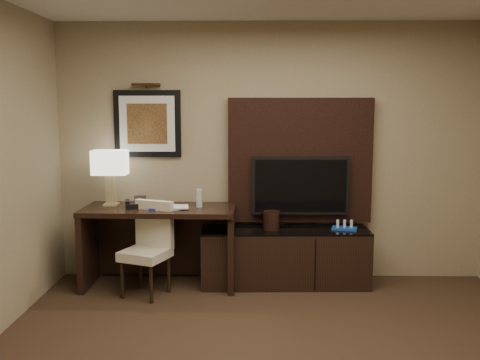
{
  "coord_description": "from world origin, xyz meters",
  "views": [
    {
      "loc": [
        -0.24,
        -3.14,
        1.84
      ],
      "look_at": [
        -0.32,
        1.8,
        1.15
      ],
      "focal_mm": 40.0,
      "sensor_mm": 36.0,
      "label": 1
    }
  ],
  "objects_px": {
    "desk": "(160,247)",
    "ice_bucket": "(271,220)",
    "table_lamp": "(110,179)",
    "water_bottle": "(199,198)",
    "credenza": "(285,257)",
    "minibar_tray": "(345,225)",
    "desk_phone": "(137,202)",
    "tv": "(300,185)",
    "desk_chair": "(145,253)"
  },
  "relations": [
    {
      "from": "desk",
      "to": "ice_bucket",
      "type": "bearing_deg",
      "value": 3.5
    },
    {
      "from": "desk",
      "to": "table_lamp",
      "type": "relative_size",
      "value": 2.85
    },
    {
      "from": "desk",
      "to": "water_bottle",
      "type": "xyz_separation_m",
      "value": [
        0.41,
        0.02,
        0.5
      ]
    },
    {
      "from": "table_lamp",
      "to": "credenza",
      "type": "bearing_deg",
      "value": -1.94
    },
    {
      "from": "credenza",
      "to": "minibar_tray",
      "type": "distance_m",
      "value": 0.69
    },
    {
      "from": "desk",
      "to": "credenza",
      "type": "bearing_deg",
      "value": 3.54
    },
    {
      "from": "table_lamp",
      "to": "minibar_tray",
      "type": "xyz_separation_m",
      "value": [
        2.4,
        -0.06,
        -0.46
      ]
    },
    {
      "from": "desk_phone",
      "to": "water_bottle",
      "type": "xyz_separation_m",
      "value": [
        0.63,
        0.03,
        0.04
      ]
    },
    {
      "from": "tv",
      "to": "desk_chair",
      "type": "bearing_deg",
      "value": -162.64
    },
    {
      "from": "tv",
      "to": "desk_phone",
      "type": "relative_size",
      "value": 4.55
    },
    {
      "from": "credenza",
      "to": "desk_phone",
      "type": "bearing_deg",
      "value": -179.24
    },
    {
      "from": "tv",
      "to": "water_bottle",
      "type": "bearing_deg",
      "value": -170.89
    },
    {
      "from": "water_bottle",
      "to": "desk_phone",
      "type": "bearing_deg",
      "value": -177.31
    },
    {
      "from": "tv",
      "to": "desk_phone",
      "type": "distance_m",
      "value": 1.68
    },
    {
      "from": "credenza",
      "to": "ice_bucket",
      "type": "distance_m",
      "value": 0.41
    },
    {
      "from": "desk_chair",
      "to": "desk_phone",
      "type": "xyz_separation_m",
      "value": [
        -0.13,
        0.28,
        0.45
      ]
    },
    {
      "from": "table_lamp",
      "to": "ice_bucket",
      "type": "height_order",
      "value": "table_lamp"
    },
    {
      "from": "desk_chair",
      "to": "water_bottle",
      "type": "distance_m",
      "value": 0.77
    },
    {
      "from": "credenza",
      "to": "water_bottle",
      "type": "bearing_deg",
      "value": -179.65
    },
    {
      "from": "ice_bucket",
      "to": "minibar_tray",
      "type": "height_order",
      "value": "ice_bucket"
    },
    {
      "from": "desk_chair",
      "to": "ice_bucket",
      "type": "xyz_separation_m",
      "value": [
        1.23,
        0.33,
        0.26
      ]
    },
    {
      "from": "desk_chair",
      "to": "ice_bucket",
      "type": "bearing_deg",
      "value": 36.96
    },
    {
      "from": "tv",
      "to": "water_bottle",
      "type": "height_order",
      "value": "tv"
    },
    {
      "from": "table_lamp",
      "to": "desk_chair",
      "type": "bearing_deg",
      "value": -43.73
    },
    {
      "from": "credenza",
      "to": "ice_bucket",
      "type": "xyz_separation_m",
      "value": [
        -0.14,
        -0.01,
        0.39
      ]
    },
    {
      "from": "tv",
      "to": "water_bottle",
      "type": "distance_m",
      "value": 1.05
    },
    {
      "from": "tv",
      "to": "desk",
      "type": "bearing_deg",
      "value": -172.49
    },
    {
      "from": "desk_phone",
      "to": "water_bottle",
      "type": "bearing_deg",
      "value": -10.07
    },
    {
      "from": "tv",
      "to": "minibar_tray",
      "type": "bearing_deg",
      "value": -17.33
    },
    {
      "from": "water_bottle",
      "to": "minibar_tray",
      "type": "xyz_separation_m",
      "value": [
        1.48,
        0.03,
        -0.28
      ]
    },
    {
      "from": "desk_phone",
      "to": "minibar_tray",
      "type": "distance_m",
      "value": 2.13
    },
    {
      "from": "desk",
      "to": "desk_phone",
      "type": "distance_m",
      "value": 0.52
    },
    {
      "from": "tv",
      "to": "minibar_tray",
      "type": "distance_m",
      "value": 0.61
    },
    {
      "from": "desk",
      "to": "credenza",
      "type": "height_order",
      "value": "desk"
    },
    {
      "from": "water_bottle",
      "to": "table_lamp",
      "type": "bearing_deg",
      "value": 174.61
    },
    {
      "from": "desk_chair",
      "to": "ice_bucket",
      "type": "height_order",
      "value": "desk_chair"
    },
    {
      "from": "minibar_tray",
      "to": "tv",
      "type": "bearing_deg",
      "value": 162.67
    },
    {
      "from": "desk_chair",
      "to": "minibar_tray",
      "type": "distance_m",
      "value": 2.02
    },
    {
      "from": "desk",
      "to": "ice_bucket",
      "type": "relative_size",
      "value": 8.07
    },
    {
      "from": "credenza",
      "to": "desk_chair",
      "type": "distance_m",
      "value": 1.42
    },
    {
      "from": "credenza",
      "to": "minibar_tray",
      "type": "xyz_separation_m",
      "value": [
        0.6,
        0.0,
        0.34
      ]
    },
    {
      "from": "desk",
      "to": "desk_phone",
      "type": "height_order",
      "value": "desk_phone"
    },
    {
      "from": "table_lamp",
      "to": "desk_phone",
      "type": "height_order",
      "value": "table_lamp"
    },
    {
      "from": "credenza",
      "to": "minibar_tray",
      "type": "bearing_deg",
      "value": -1.22
    },
    {
      "from": "desk_phone",
      "to": "desk",
      "type": "bearing_deg",
      "value": -11.29
    },
    {
      "from": "desk",
      "to": "desk_phone",
      "type": "relative_size",
      "value": 6.97
    },
    {
      "from": "tv",
      "to": "desk_phone",
      "type": "xyz_separation_m",
      "value": [
        -1.67,
        -0.2,
        -0.15
      ]
    },
    {
      "from": "desk_chair",
      "to": "desk_phone",
      "type": "height_order",
      "value": "desk_phone"
    },
    {
      "from": "desk",
      "to": "minibar_tray",
      "type": "bearing_deg",
      "value": 2.87
    },
    {
      "from": "tv",
      "to": "table_lamp",
      "type": "bearing_deg",
      "value": -177.67
    }
  ]
}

